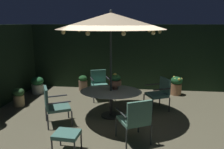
% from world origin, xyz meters
% --- Properties ---
extents(ground_plane, '(8.07, 6.77, 0.02)m').
position_xyz_m(ground_plane, '(0.00, 0.00, -0.01)').
color(ground_plane, brown).
extents(hedge_backdrop_rear, '(8.07, 0.30, 2.50)m').
position_xyz_m(hedge_backdrop_rear, '(0.00, 3.23, 1.25)').
color(hedge_backdrop_rear, black).
rests_on(hedge_backdrop_rear, ground_plane).
extents(patio_dining_table, '(1.70, 1.33, 0.74)m').
position_xyz_m(patio_dining_table, '(-0.28, 0.39, 0.62)').
color(patio_dining_table, '#2F2C2B').
rests_on(patio_dining_table, ground_plane).
extents(patio_umbrella, '(2.83, 2.83, 2.89)m').
position_xyz_m(patio_umbrella, '(-0.28, 0.39, 2.60)').
color(patio_umbrella, '#2B3234').
rests_on(patio_umbrella, ground_plane).
extents(centerpiece_planter, '(0.35, 0.35, 0.46)m').
position_xyz_m(centerpiece_planter, '(-0.18, 0.55, 1.00)').
color(centerpiece_planter, '#A76A4E').
rests_on(centerpiece_planter, patio_dining_table).
extents(patio_chair_north, '(0.80, 0.78, 1.00)m').
position_xyz_m(patio_chair_north, '(-1.65, -0.32, 0.56)').
color(patio_chair_north, '#2A2D35').
rests_on(patio_chair_north, ground_plane).
extents(patio_chair_northeast, '(0.82, 0.83, 1.01)m').
position_xyz_m(patio_chair_northeast, '(0.42, -0.99, 0.58)').
color(patio_chair_northeast, '#2A3130').
rests_on(patio_chair_northeast, ground_plane).
extents(patio_chair_east, '(0.77, 0.76, 0.95)m').
position_xyz_m(patio_chair_east, '(1.11, 1.04, 0.56)').
color(patio_chair_east, '#2A292C').
rests_on(patio_chair_east, ground_plane).
extents(patio_chair_southeast, '(0.74, 0.75, 0.98)m').
position_xyz_m(patio_chair_southeast, '(-0.85, 1.81, 0.58)').
color(patio_chair_southeast, '#2A292F').
rests_on(patio_chair_southeast, ground_plane).
extents(ottoman_footrest, '(0.52, 0.46, 0.43)m').
position_xyz_m(ottoman_footrest, '(-0.94, -1.50, 0.37)').
color(ottoman_footrest, '#2D2E32').
rests_on(ottoman_footrest, ground_plane).
extents(potted_plant_back_right, '(0.34, 0.34, 0.58)m').
position_xyz_m(potted_plant_back_right, '(-1.65, 2.73, 0.30)').
color(potted_plant_back_right, '#896752').
rests_on(potted_plant_back_right, ground_plane).
extents(potted_plant_left_near, '(0.36, 0.36, 0.58)m').
position_xyz_m(potted_plant_left_near, '(-3.24, 0.82, 0.31)').
color(potted_plant_left_near, tan).
rests_on(potted_plant_left_near, ground_plane).
extents(potted_plant_back_left, '(0.45, 0.45, 0.62)m').
position_xyz_m(potted_plant_back_left, '(-3.23, 2.15, 0.32)').
color(potted_plant_back_left, beige).
rests_on(potted_plant_back_left, ground_plane).
extents(potted_plant_right_near, '(0.42, 0.42, 0.67)m').
position_xyz_m(potted_plant_right_near, '(1.85, 2.56, 0.36)').
color(potted_plant_right_near, '#A46F4B').
rests_on(potted_plant_right_near, ground_plane).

